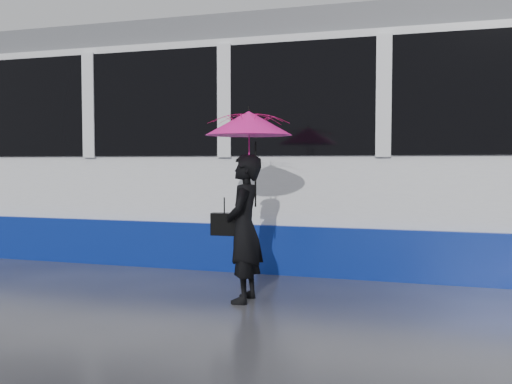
% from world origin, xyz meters
% --- Properties ---
extents(ground, '(90.00, 90.00, 0.00)m').
position_xyz_m(ground, '(0.00, 0.00, 0.00)').
color(ground, '#29282D').
rests_on(ground, ground).
extents(rails, '(34.00, 1.51, 0.02)m').
position_xyz_m(rails, '(0.00, 2.50, 0.01)').
color(rails, '#3F3D38').
rests_on(rails, ground).
extents(tram, '(26.00, 2.56, 3.35)m').
position_xyz_m(tram, '(-0.56, 2.50, 1.64)').
color(tram, white).
rests_on(tram, ground).
extents(woman, '(0.39, 0.57, 1.49)m').
position_xyz_m(woman, '(-0.32, -0.18, 0.75)').
color(woman, black).
rests_on(woman, ground).
extents(umbrella, '(0.93, 0.93, 1.01)m').
position_xyz_m(umbrella, '(-0.27, -0.18, 1.64)').
color(umbrella, '#EC137C').
rests_on(umbrella, ground).
extents(handbag, '(0.27, 0.13, 0.41)m').
position_xyz_m(handbag, '(-0.54, -0.16, 0.78)').
color(handbag, black).
rests_on(handbag, ground).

